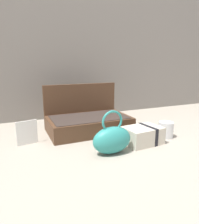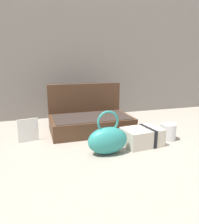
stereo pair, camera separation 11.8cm
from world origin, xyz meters
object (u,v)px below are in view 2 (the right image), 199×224
cream_toiletry_bag (142,137)px  info_card_left (28,130)px  coffee_mug (168,132)px  teal_pouch_handbag (108,140)px  open_suitcase (90,120)px

cream_toiletry_bag → info_card_left: 0.63m
coffee_mug → cream_toiletry_bag: bearing=-171.3°
teal_pouch_handbag → info_card_left: bearing=142.4°
teal_pouch_handbag → cream_toiletry_bag: teal_pouch_handbag is taller
teal_pouch_handbag → cream_toiletry_bag: 0.22m
teal_pouch_handbag → cream_toiletry_bag: (0.22, 0.05, -0.03)m
info_card_left → coffee_mug: bearing=-26.9°
open_suitcase → info_card_left: (-0.38, -0.09, -0.00)m
open_suitcase → coffee_mug: 0.49m
info_card_left → cream_toiletry_bag: bearing=-33.5°
teal_pouch_handbag → cream_toiletry_bag: size_ratio=1.01×
cream_toiletry_bag → coffee_mug: (0.18, 0.03, 0.00)m
open_suitcase → cream_toiletry_bag: size_ratio=2.39×
open_suitcase → teal_pouch_handbag: size_ratio=2.36×
open_suitcase → teal_pouch_handbag: open_suitcase is taller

